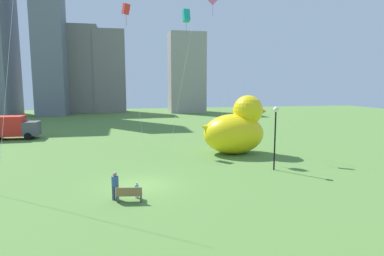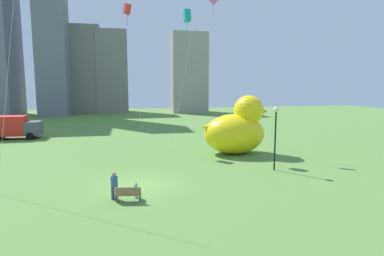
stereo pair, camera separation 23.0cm
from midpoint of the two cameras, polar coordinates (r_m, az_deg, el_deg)
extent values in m
plane|color=#58823A|center=(21.88, -8.76, -10.03)|extent=(140.00, 140.00, 0.00)
cube|color=olive|center=(19.02, -10.87, -11.51)|extent=(1.51, 0.67, 0.06)
cube|color=olive|center=(18.75, -10.98, -10.97)|extent=(1.46, 0.28, 0.45)
cube|color=#47474C|center=(19.19, -12.83, -12.10)|extent=(0.13, 0.38, 0.39)
cube|color=#47474C|center=(19.01, -8.87, -12.19)|extent=(0.13, 0.38, 0.39)
cylinder|color=#38476B|center=(19.52, -13.57, -11.14)|extent=(0.18, 0.18, 0.80)
cylinder|color=#38476B|center=(19.51, -12.97, -11.13)|extent=(0.18, 0.18, 0.80)
cylinder|color=#33598C|center=(19.30, -13.34, -9.16)|extent=(0.40, 0.40, 0.60)
sphere|color=#A87C5B|center=(19.19, -13.38, -7.96)|extent=(0.23, 0.23, 0.23)
cylinder|color=silver|center=(19.60, -9.73, -11.49)|extent=(0.11, 0.11, 0.46)
cylinder|color=silver|center=(19.60, -9.39, -11.47)|extent=(0.11, 0.11, 0.46)
cylinder|color=#4CBFC6|center=(19.47, -9.59, -10.36)|extent=(0.23, 0.23, 0.35)
sphere|color=#D8AD8C|center=(19.40, -9.60, -9.69)|extent=(0.13, 0.13, 0.13)
ellipsoid|color=yellow|center=(31.19, 7.74, -1.05)|extent=(5.90, 4.36, 3.85)
sphere|color=yellow|center=(31.42, 10.25, 3.14)|extent=(2.87, 2.87, 2.87)
cone|color=orange|center=(31.93, 12.40, 2.90)|extent=(1.29, 1.29, 1.29)
cone|color=yellow|center=(30.35, 3.18, 0.00)|extent=(1.76, 1.54, 1.85)
cylinder|color=black|center=(25.67, 14.81, -2.29)|extent=(0.12, 0.12, 4.58)
sphere|color=#EAEACC|center=(25.37, 15.00, 3.20)|extent=(0.44, 0.44, 0.44)
cube|color=red|center=(45.11, -29.88, 0.34)|extent=(4.31, 2.31, 2.40)
cube|color=#4C4C56|center=(44.29, -26.19, -0.01)|extent=(1.68, 2.30, 1.68)
cylinder|color=black|center=(44.45, -26.37, -1.09)|extent=(0.91, 2.40, 0.90)
cylinder|color=black|center=(45.56, -30.87, -1.19)|extent=(0.91, 2.40, 0.90)
cube|color=slate|center=(77.10, -23.70, 16.99)|extent=(6.01, 7.09, 39.78)
cube|color=gray|center=(82.32, -18.11, 9.76)|extent=(6.84, 8.51, 20.22)
cube|color=gray|center=(80.61, -13.90, 9.67)|extent=(7.22, 6.36, 19.37)
cube|color=#9E938C|center=(78.05, -0.50, 9.74)|extent=(8.40, 6.15, 18.78)
cylinder|color=silver|center=(33.31, -1.54, 7.68)|extent=(2.66, 0.54, 13.24)
cube|color=teal|center=(32.73, -0.68, 19.35)|extent=(0.72, 0.92, 1.21)
cylinder|color=teal|center=(32.56, -0.68, 17.80)|extent=(0.04, 0.04, 1.60)
cylinder|color=silver|center=(23.76, -29.42, 12.29)|extent=(1.47, 3.61, 17.88)
cylinder|color=silver|center=(34.39, 6.70, 9.23)|extent=(0.80, 3.62, 15.16)
cylinder|color=pink|center=(34.34, 4.06, 20.52)|extent=(0.04, 0.04, 1.60)
cylinder|color=silver|center=(34.99, -9.94, 8.67)|extent=(2.03, 1.26, 14.58)
cube|color=red|center=(36.84, -11.29, 20.03)|extent=(0.99, 1.01, 1.28)
cylinder|color=red|center=(36.66, -11.25, 18.65)|extent=(0.04, 0.04, 1.60)
camera|label=1|loc=(0.12, -89.73, 0.04)|focal=30.00mm
camera|label=2|loc=(0.12, 90.27, -0.04)|focal=30.00mm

